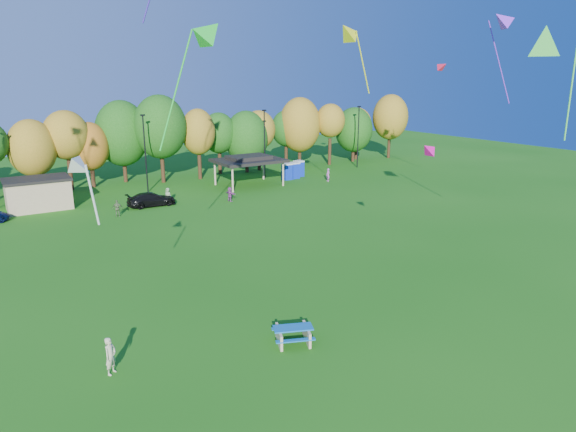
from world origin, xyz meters
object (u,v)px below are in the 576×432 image
picnic_table (293,334)px  car_d (151,199)px  kite_flyer (110,356)px  porta_potties (293,170)px

picnic_table → car_d: size_ratio=0.49×
picnic_table → kite_flyer: size_ratio=1.37×
porta_potties → picnic_table: (-24.02, -37.34, -0.59)m
kite_flyer → car_d: kite_flyer is taller
picnic_table → porta_potties: bearing=79.0°
picnic_table → car_d: 32.40m
kite_flyer → porta_potties: bearing=7.2°
picnic_table → car_d: car_d is taller
porta_potties → picnic_table: 44.40m
porta_potties → picnic_table: size_ratio=1.51×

